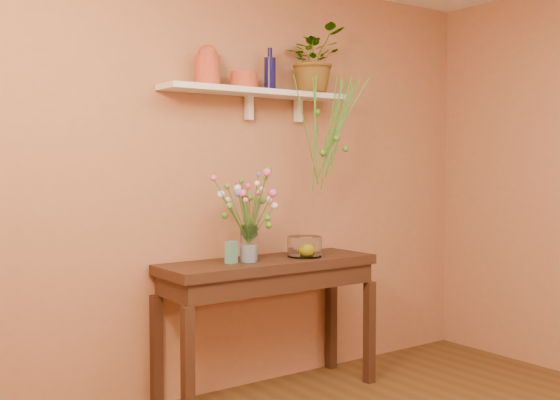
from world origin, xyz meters
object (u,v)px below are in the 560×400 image
at_px(terracotta_jug, 208,66).
at_px(blue_bottle, 270,74).
at_px(sideboard, 269,279).
at_px(glass_bowl, 304,247).
at_px(bouquet, 249,199).
at_px(spider_plant, 313,60).
at_px(glass_vase, 249,246).

xyz_separation_m(terracotta_jug, blue_bottle, (0.47, 0.02, -0.01)).
relative_size(sideboard, terracotta_jug, 5.76).
distance_m(blue_bottle, glass_bowl, 1.15).
relative_size(sideboard, bouquet, 2.97).
xyz_separation_m(blue_bottle, glass_bowl, (0.15, -0.18, -1.12)).
bearing_deg(glass_bowl, sideboard, 171.22).
bearing_deg(spider_plant, terracotta_jug, 177.81).
height_order(terracotta_jug, spider_plant, spider_plant).
relative_size(terracotta_jug, blue_bottle, 0.89).
height_order(spider_plant, bouquet, spider_plant).
bearing_deg(terracotta_jug, glass_vase, -35.34).
height_order(spider_plant, glass_bowl, spider_plant).
bearing_deg(blue_bottle, sideboard, -127.51).
height_order(sideboard, bouquet, bouquet).
relative_size(bouquet, glass_bowl, 2.16).
distance_m(terracotta_jug, blue_bottle, 0.47).
relative_size(glass_vase, glass_bowl, 1.03).
distance_m(terracotta_jug, spider_plant, 0.79).
height_order(glass_vase, bouquet, bouquet).
bearing_deg(glass_bowl, bouquet, 178.59).
bearing_deg(blue_bottle, terracotta_jug, -177.90).
relative_size(blue_bottle, glass_vase, 1.21).
distance_m(sideboard, glass_bowl, 0.32).
bearing_deg(sideboard, blue_bottle, 52.49).
xyz_separation_m(sideboard, blue_bottle, (0.11, 0.14, 1.31)).
height_order(blue_bottle, spider_plant, spider_plant).
bearing_deg(bouquet, glass_bowl, -1.41).
relative_size(glass_vase, bouquet, 0.48).
relative_size(terracotta_jug, spider_plant, 0.55).
bearing_deg(sideboard, spider_plant, 11.96).
relative_size(sideboard, spider_plant, 3.18).
relative_size(terracotta_jug, bouquet, 0.52).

